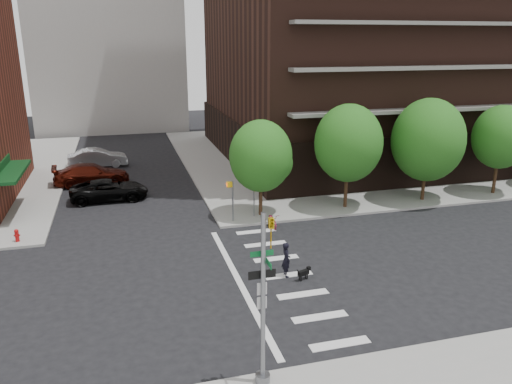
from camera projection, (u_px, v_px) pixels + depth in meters
The scene contains 16 objects.
ground at pixel (229, 283), 23.73m from camera, with size 120.00×120.00×0.00m, color black.
sidewalk_ne at pixel (376, 153), 50.57m from camera, with size 39.00×33.00×0.15m, color gray.
crosswalk at pixel (273, 277), 24.29m from camera, with size 3.85×13.00×0.01m.
tree_a at pixel (261, 156), 31.39m from camera, with size 4.00×4.00×5.90m.
tree_b at pixel (348, 143), 32.77m from camera, with size 4.50×4.50×6.65m.
tree_c at pixel (428, 140), 34.32m from camera, with size 5.00×5.00×6.80m.
tree_d at pixel (501, 137), 35.88m from camera, with size 4.00×4.00×6.20m.
traffic_signal at pixel (264, 314), 15.91m from camera, with size 0.90×0.75×6.00m.
pedestrian_signal at pixel (237, 194), 31.07m from camera, with size 2.18×0.67×2.60m.
fire_hydrant at pixel (17, 235), 28.08m from camera, with size 0.24×0.24×0.73m.
parked_car_black at pixel (109, 190), 35.69m from camera, with size 5.41×2.50×1.50m, color black.
parked_car_maroon at pixel (91, 174), 39.55m from camera, with size 5.78×2.35×1.68m, color #481109.
parked_car_silver at pixel (98, 158), 44.85m from camera, with size 5.15×1.80×1.70m, color silver.
scooter at pixel (273, 220), 30.65m from camera, with size 0.59×1.70×0.89m, color #9B213C.
dog_walker at pixel (286, 260), 24.15m from camera, with size 0.42×0.64×1.76m, color black.
dog at pixel (304, 272), 23.94m from camera, with size 0.72×0.39×0.60m.
Camera 1 is at (-4.45, -20.98, 11.11)m, focal length 35.00 mm.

